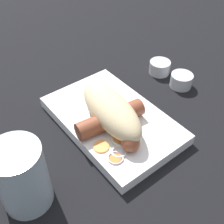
# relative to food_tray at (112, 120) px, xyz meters

# --- Properties ---
(ground_plane) EXTENTS (3.00, 3.00, 0.00)m
(ground_plane) POSITION_rel_food_tray_xyz_m (0.00, 0.00, -0.01)
(ground_plane) COLOR black
(food_tray) EXTENTS (0.27, 0.17, 0.02)m
(food_tray) POSITION_rel_food_tray_xyz_m (0.00, 0.00, 0.00)
(food_tray) COLOR white
(food_tray) RESTS_ON ground_plane
(bread_roll) EXTENTS (0.18, 0.09, 0.06)m
(bread_roll) POSITION_rel_food_tray_xyz_m (-0.01, 0.01, 0.04)
(bread_roll) COLOR beige
(bread_roll) RESTS_ON food_tray
(sausage) EXTENTS (0.17, 0.14, 0.03)m
(sausage) POSITION_rel_food_tray_xyz_m (-0.02, 0.02, 0.03)
(sausage) COLOR brown
(sausage) RESTS_ON food_tray
(pickled_veggies) EXTENTS (0.07, 0.08, 0.01)m
(pickled_veggies) POSITION_rel_food_tray_xyz_m (-0.07, 0.04, 0.01)
(pickled_veggies) COLOR #F99E4C
(pickled_veggies) RESTS_ON food_tray
(condiment_cup_near) EXTENTS (0.05, 0.05, 0.03)m
(condiment_cup_near) POSITION_rel_food_tray_xyz_m (0.00, -0.21, 0.00)
(condiment_cup_near) COLOR silver
(condiment_cup_near) RESTS_ON ground_plane
(condiment_cup_far) EXTENTS (0.05, 0.05, 0.03)m
(condiment_cup_far) POSITION_rel_food_tray_xyz_m (0.07, -0.20, 0.00)
(condiment_cup_far) COLOR silver
(condiment_cup_far) RESTS_ON ground_plane
(drink_glass) EXTENTS (0.08, 0.08, 0.12)m
(drink_glass) POSITION_rel_food_tray_xyz_m (-0.05, 0.21, 0.05)
(drink_glass) COLOR silver
(drink_glass) RESTS_ON ground_plane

